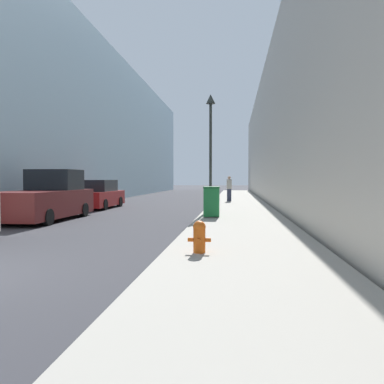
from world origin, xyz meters
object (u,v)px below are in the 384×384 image
(pickup_truck, at_px, (47,199))
(fire_hydrant, at_px, (199,236))
(parked_sedan_near, at_px, (99,195))
(trash_bin, at_px, (212,201))
(pedestrian_on_sidewalk, at_px, (229,189))
(lamppost, at_px, (211,134))

(pickup_truck, bearing_deg, fire_hydrant, -44.70)
(fire_hydrant, distance_m, parked_sedan_near, 15.52)
(trash_bin, bearing_deg, pickup_truck, -176.15)
(trash_bin, xyz_separation_m, pedestrian_on_sidewalk, (0.57, 11.50, 0.26))
(trash_bin, height_order, parked_sedan_near, parked_sedan_near)
(lamppost, relative_size, pickup_truck, 1.09)
(fire_hydrant, distance_m, pedestrian_on_sidewalk, 19.18)
(lamppost, distance_m, pickup_truck, 8.59)
(fire_hydrant, xyz_separation_m, parked_sedan_near, (-7.38, 13.65, 0.26))
(parked_sedan_near, xyz_separation_m, pedestrian_on_sidewalk, (7.75, 5.52, 0.29))
(lamppost, xyz_separation_m, pedestrian_on_sidewalk, (0.86, 7.76, -3.02))
(lamppost, xyz_separation_m, pickup_truck, (-6.78, -4.22, -3.18))
(pedestrian_on_sidewalk, bearing_deg, lamppost, -96.34)
(trash_bin, bearing_deg, parked_sedan_near, 140.17)
(pedestrian_on_sidewalk, bearing_deg, parked_sedan_near, -144.55)
(trash_bin, xyz_separation_m, pickup_truck, (-7.06, -0.47, 0.09))
(parked_sedan_near, bearing_deg, trash_bin, -39.83)
(pickup_truck, bearing_deg, pedestrian_on_sidewalk, 57.46)
(pickup_truck, relative_size, pedestrian_on_sidewalk, 3.01)
(lamppost, relative_size, parked_sedan_near, 1.28)
(pickup_truck, height_order, pedestrian_on_sidewalk, pickup_truck)
(lamppost, height_order, pickup_truck, lamppost)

